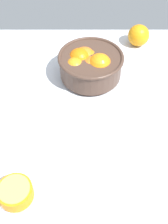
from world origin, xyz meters
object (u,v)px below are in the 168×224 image
object	(u,v)px
cutting_board	(27,172)
fruit_bowl	(90,64)
loose_orange_0	(139,35)
orange_half_0	(16,192)

from	to	relation	value
cutting_board	fruit_bowl	bearing A→B (deg)	66.14
loose_orange_0	cutting_board	bearing A→B (deg)	-122.28
fruit_bowl	orange_half_0	world-z (taller)	fruit_bowl
fruit_bowl	orange_half_0	distance (cm)	50.85
cutting_board	loose_orange_0	bearing A→B (deg)	57.72
orange_half_0	loose_orange_0	world-z (taller)	loose_orange_0
orange_half_0	loose_orange_0	size ratio (longest dim) A/B	1.03
cutting_board	loose_orange_0	world-z (taller)	loose_orange_0
fruit_bowl	orange_half_0	bearing A→B (deg)	-112.07
cutting_board	loose_orange_0	size ratio (longest dim) A/B	3.48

